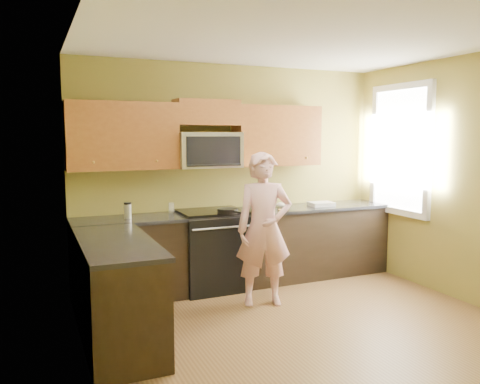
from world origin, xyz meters
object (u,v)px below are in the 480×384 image
frying_pan (228,213)px  butter_tub (264,210)px  travel_mug (128,218)px  microwave (208,168)px  woman (264,229)px  stove (212,250)px

frying_pan → butter_tub: frying_pan is taller
frying_pan → travel_mug: size_ratio=2.36×
microwave → travel_mug: bearing=-173.8°
microwave → woman: 1.10m
travel_mug → stove: bearing=-1.1°
frying_pan → microwave: bearing=88.1°
microwave → butter_tub: size_ratio=6.35×
microwave → travel_mug: size_ratio=4.30×
microwave → frying_pan: 0.64m
frying_pan → butter_tub: size_ratio=3.49×
woman → frying_pan: bearing=132.8°
stove → travel_mug: bearing=178.9°
microwave → butter_tub: 0.86m
microwave → stove: bearing=-90.0°
stove → frying_pan: 0.55m
butter_tub → travel_mug: (-1.64, 0.06, 0.00)m
frying_pan → woman: bearing=-79.6°
woman → travel_mug: bearing=166.7°
frying_pan → travel_mug: bearing=149.4°
woman → frying_pan: 0.53m
stove → microwave: size_ratio=1.25×
woman → butter_tub: bearing=80.0°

